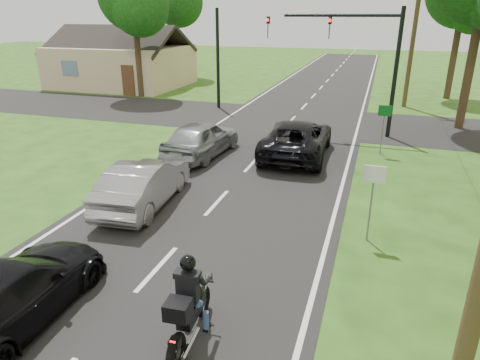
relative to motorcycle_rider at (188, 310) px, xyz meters
name	(u,v)px	position (x,y,z in m)	size (l,w,h in m)	color
ground	(157,269)	(-1.74, 1.97, -0.71)	(140.00, 140.00, 0.00)	#274C15
road	(265,150)	(-1.74, 11.97, -0.71)	(8.00, 100.00, 0.01)	black
cross_road	(292,120)	(-1.74, 17.97, -0.71)	(60.00, 7.00, 0.01)	black
motorcycle_rider	(188,310)	(0.00, 0.00, 0.00)	(0.59, 2.10, 1.81)	black
dark_suv	(297,138)	(-0.25, 11.60, 0.06)	(2.53, 5.49, 1.53)	black
silver_sedan	(144,183)	(-3.86, 5.14, 0.02)	(1.53, 4.38, 1.44)	#A4A3A8
silver_suv	(201,138)	(-4.08, 10.34, 0.07)	(1.82, 4.52, 1.54)	#989B9F
dark_car_behind	(12,293)	(-3.48, -0.53, -0.06)	(1.80, 4.44, 1.29)	black
traffic_signal	(357,49)	(1.60, 15.96, 3.43)	(6.38, 0.44, 6.00)	black
signal_pole_far	(218,60)	(-6.94, 19.97, 2.29)	(0.20, 0.20, 6.00)	black
utility_pole_far	(415,24)	(4.46, 23.97, 4.37)	(1.60, 0.28, 10.00)	brown
sign_white	(373,185)	(2.96, 4.95, 0.89)	(0.55, 0.07, 2.12)	slate
sign_green	(384,118)	(3.16, 12.95, 0.89)	(0.55, 0.07, 2.12)	slate
tree_left_near	(135,0)	(-13.47, 21.75, 5.82)	(5.12, 4.96, 9.22)	#332316
house	(122,64)	(-17.74, 25.97, 1.06)	(10.20, 8.00, 4.84)	tan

